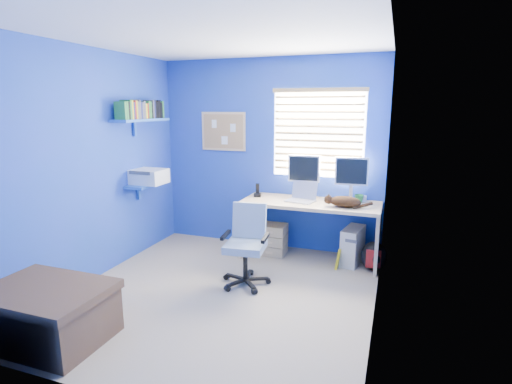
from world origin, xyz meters
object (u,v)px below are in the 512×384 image
(cat, at_px, (345,202))
(laptop, at_px, (300,193))
(office_chair, at_px, (246,255))
(desk, at_px, (310,231))
(tower_pc, at_px, (353,246))

(cat, bearing_deg, laptop, 167.78)
(office_chair, bearing_deg, desk, 61.24)
(laptop, height_order, office_chair, laptop)
(desk, xyz_separation_m, cat, (0.43, -0.13, 0.43))
(laptop, bearing_deg, cat, 2.31)
(desk, height_order, tower_pc, desk)
(cat, distance_m, office_chair, 1.31)
(tower_pc, bearing_deg, office_chair, -127.07)
(tower_pc, bearing_deg, cat, -110.93)
(laptop, bearing_deg, office_chair, -100.71)
(cat, bearing_deg, desk, 161.20)
(laptop, distance_m, office_chair, 1.09)
(laptop, relative_size, tower_pc, 0.73)
(laptop, xyz_separation_m, office_chair, (-0.37, -0.88, -0.53))
(desk, bearing_deg, tower_pc, 3.92)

